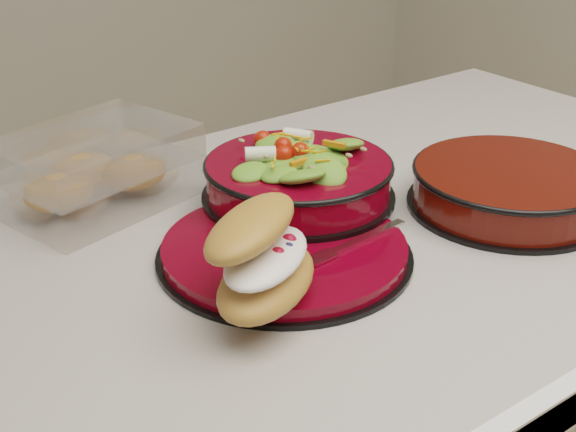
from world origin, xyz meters
TOP-DOWN VIEW (x-y plane):
  - dinner_plate at (-0.15, -0.03)m, footprint 0.29×0.29m
  - salad_bowl at (-0.06, 0.06)m, footprint 0.24×0.24m
  - croissant at (-0.23, -0.10)m, footprint 0.17×0.17m
  - fork at (-0.09, -0.08)m, footprint 0.15×0.03m
  - pastry_box at (-0.25, 0.24)m, footprint 0.27×0.22m
  - extra_bowl at (0.16, -0.09)m, footprint 0.26×0.26m

SIDE VIEW (x-z plane):
  - dinner_plate at x=-0.15m, z-range 0.90..0.92m
  - fork at x=-0.09m, z-range 0.92..0.92m
  - extra_bowl at x=0.16m, z-range 0.90..0.96m
  - pastry_box at x=-0.25m, z-range 0.90..0.99m
  - salad_bowl at x=-0.06m, z-range 0.91..1.01m
  - croissant at x=-0.23m, z-range 0.92..1.01m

